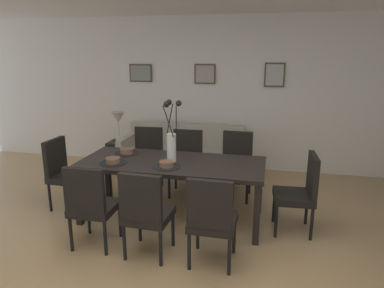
# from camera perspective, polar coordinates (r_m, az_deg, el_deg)

# --- Properties ---
(ground_plane) EXTENTS (9.00, 9.00, 0.00)m
(ground_plane) POSITION_cam_1_polar(r_m,az_deg,el_deg) (3.61, -4.55, -19.41)
(ground_plane) COLOR tan
(back_wall_panel) EXTENTS (9.00, 0.10, 2.60)m
(back_wall_panel) POSITION_cam_1_polar(r_m,az_deg,el_deg) (6.20, 4.08, 8.06)
(back_wall_panel) COLOR silver
(back_wall_panel) RESTS_ON ground
(dining_table) EXTENTS (2.20, 0.92, 0.74)m
(dining_table) POSITION_cam_1_polar(r_m,az_deg,el_deg) (4.27, -3.28, -3.71)
(dining_table) COLOR black
(dining_table) RESTS_ON ground
(dining_chair_near_left) EXTENTS (0.45, 0.45, 0.92)m
(dining_chair_near_left) POSITION_cam_1_polar(r_m,az_deg,el_deg) (3.83, -15.98, -9.08)
(dining_chair_near_left) COLOR black
(dining_chair_near_left) RESTS_ON ground
(dining_chair_near_right) EXTENTS (0.46, 0.46, 0.92)m
(dining_chair_near_right) POSITION_cam_1_polar(r_m,az_deg,el_deg) (5.31, -7.26, -1.87)
(dining_chair_near_right) COLOR black
(dining_chair_near_right) RESTS_ON ground
(dining_chair_far_left) EXTENTS (0.46, 0.46, 0.92)m
(dining_chair_far_left) POSITION_cam_1_polar(r_m,az_deg,el_deg) (3.55, -7.49, -10.53)
(dining_chair_far_left) COLOR black
(dining_chair_far_left) RESTS_ON ground
(dining_chair_far_right) EXTENTS (0.45, 0.45, 0.92)m
(dining_chair_far_right) POSITION_cam_1_polar(r_m,az_deg,el_deg) (5.10, -0.91, -2.46)
(dining_chair_far_right) COLOR black
(dining_chair_far_right) RESTS_ON ground
(dining_chair_mid_left) EXTENTS (0.45, 0.45, 0.92)m
(dining_chair_mid_left) POSITION_cam_1_polar(r_m,az_deg,el_deg) (3.40, 3.16, -11.69)
(dining_chair_mid_left) COLOR black
(dining_chair_mid_left) RESTS_ON ground
(dining_chair_mid_right) EXTENTS (0.45, 0.45, 0.92)m
(dining_chair_mid_right) POSITION_cam_1_polar(r_m,az_deg,el_deg) (5.04, 7.13, -2.81)
(dining_chair_mid_right) COLOR black
(dining_chair_mid_right) RESTS_ON ground
(dining_chair_head_west) EXTENTS (0.45, 0.45, 0.92)m
(dining_chair_head_west) POSITION_cam_1_polar(r_m,az_deg,el_deg) (4.94, -19.94, -3.96)
(dining_chair_head_west) COLOR black
(dining_chair_head_west) RESTS_ON ground
(dining_chair_head_east) EXTENTS (0.46, 0.46, 0.92)m
(dining_chair_head_east) POSITION_cam_1_polar(r_m,az_deg,el_deg) (4.20, 17.15, -7.03)
(dining_chair_head_east) COLOR black
(dining_chair_head_east) RESTS_ON ground
(centerpiece_vase) EXTENTS (0.21, 0.23, 0.73)m
(centerpiece_vase) POSITION_cam_1_polar(r_m,az_deg,el_deg) (4.17, -3.33, 0.88)
(centerpiece_vase) COLOR silver
(centerpiece_vase) RESTS_ON dining_table
(placemat_near_left) EXTENTS (0.32, 0.32, 0.01)m
(placemat_near_left) POSITION_cam_1_polar(r_m,az_deg,el_deg) (4.29, -12.58, -2.96)
(placemat_near_left) COLOR black
(placemat_near_left) RESTS_ON dining_table
(bowl_near_left) EXTENTS (0.17, 0.17, 0.07)m
(bowl_near_left) POSITION_cam_1_polar(r_m,az_deg,el_deg) (4.28, -12.61, -2.48)
(bowl_near_left) COLOR brown
(bowl_near_left) RESTS_ON dining_table
(placemat_near_right) EXTENTS (0.32, 0.32, 0.01)m
(placemat_near_right) POSITION_cam_1_polar(r_m,az_deg,el_deg) (4.65, -10.46, -1.46)
(placemat_near_right) COLOR black
(placemat_near_right) RESTS_ON dining_table
(bowl_near_right) EXTENTS (0.17, 0.17, 0.07)m
(bowl_near_right) POSITION_cam_1_polar(r_m,az_deg,el_deg) (4.64, -10.48, -1.02)
(bowl_near_right) COLOR brown
(bowl_near_right) RESTS_ON dining_table
(placemat_far_left) EXTENTS (0.32, 0.32, 0.01)m
(placemat_far_left) POSITION_cam_1_polar(r_m,az_deg,el_deg) (4.06, -4.08, -3.65)
(placemat_far_left) COLOR black
(placemat_far_left) RESTS_ON dining_table
(bowl_far_left) EXTENTS (0.17, 0.17, 0.07)m
(bowl_far_left) POSITION_cam_1_polar(r_m,az_deg,el_deg) (4.05, -4.09, -3.15)
(bowl_far_left) COLOR brown
(bowl_far_left) RESTS_ON dining_table
(sofa) EXTENTS (1.99, 0.84, 0.80)m
(sofa) POSITION_cam_1_polar(r_m,az_deg,el_deg) (5.97, -1.52, -2.20)
(sofa) COLOR #B2A899
(sofa) RESTS_ON ground
(side_table) EXTENTS (0.36, 0.36, 0.52)m
(side_table) POSITION_cam_1_polar(r_m,az_deg,el_deg) (6.24, -11.49, -1.94)
(side_table) COLOR black
(side_table) RESTS_ON ground
(table_lamp) EXTENTS (0.22, 0.22, 0.51)m
(table_lamp) POSITION_cam_1_polar(r_m,az_deg,el_deg) (6.09, -11.80, 3.78)
(table_lamp) COLOR beige
(table_lamp) RESTS_ON side_table
(framed_picture_left) EXTENTS (0.41, 0.03, 0.31)m
(framed_picture_left) POSITION_cam_1_polar(r_m,az_deg,el_deg) (6.45, -8.26, 11.24)
(framed_picture_left) COLOR #473828
(framed_picture_center) EXTENTS (0.36, 0.03, 0.34)m
(framed_picture_center) POSITION_cam_1_polar(r_m,az_deg,el_deg) (6.14, 2.10, 11.21)
(framed_picture_center) COLOR #473828
(framed_picture_right) EXTENTS (0.33, 0.03, 0.39)m
(framed_picture_right) POSITION_cam_1_polar(r_m,az_deg,el_deg) (6.03, 13.16, 10.78)
(framed_picture_right) COLOR #473828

